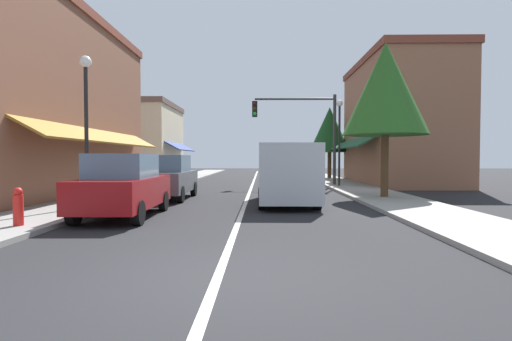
# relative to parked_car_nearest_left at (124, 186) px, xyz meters

# --- Properties ---
(ground_plane) EXTENTS (80.00, 80.00, 0.00)m
(ground_plane) POSITION_rel_parked_car_nearest_left_xyz_m (3.24, 12.31, -0.88)
(ground_plane) COLOR black
(sidewalk_left) EXTENTS (2.60, 56.00, 0.12)m
(sidewalk_left) POSITION_rel_parked_car_nearest_left_xyz_m (-2.26, 12.31, -0.82)
(sidewalk_left) COLOR gray
(sidewalk_left) RESTS_ON ground
(sidewalk_right) EXTENTS (2.60, 56.00, 0.12)m
(sidewalk_right) POSITION_rel_parked_car_nearest_left_xyz_m (8.74, 12.31, -0.82)
(sidewalk_right) COLOR gray
(sidewalk_right) RESTS_ON ground
(lane_center_stripe) EXTENTS (0.14, 52.00, 0.01)m
(lane_center_stripe) POSITION_rel_parked_car_nearest_left_xyz_m (3.24, 12.31, -0.88)
(lane_center_stripe) COLOR silver
(lane_center_stripe) RESTS_ON ground
(storefront_left_block) EXTENTS (6.10, 14.20, 8.09)m
(storefront_left_block) POSITION_rel_parked_car_nearest_left_xyz_m (-5.95, 6.31, 3.17)
(storefront_left_block) COLOR brown
(storefront_left_block) RESTS_ON ground
(storefront_right_block) EXTENTS (6.09, 10.20, 7.81)m
(storefront_right_block) POSITION_rel_parked_car_nearest_left_xyz_m (12.42, 14.31, 3.03)
(storefront_right_block) COLOR #8E5B42
(storefront_right_block) RESTS_ON ground
(storefront_far_left) EXTENTS (6.62, 8.20, 6.18)m
(storefront_far_left) POSITION_rel_parked_car_nearest_left_xyz_m (-6.21, 22.31, 2.22)
(storefront_far_left) COLOR beige
(storefront_far_left) RESTS_ON ground
(parked_car_nearest_left) EXTENTS (1.85, 4.13, 1.77)m
(parked_car_nearest_left) POSITION_rel_parked_car_nearest_left_xyz_m (0.00, 0.00, 0.00)
(parked_car_nearest_left) COLOR maroon
(parked_car_nearest_left) RESTS_ON ground
(parked_car_second_left) EXTENTS (1.80, 4.11, 1.77)m
(parked_car_second_left) POSITION_rel_parked_car_nearest_left_xyz_m (0.06, 4.95, 0.00)
(parked_car_second_left) COLOR #4C5156
(parked_car_second_left) RESTS_ON ground
(van_in_lane) EXTENTS (2.02, 5.19, 2.12)m
(van_in_lane) POSITION_rel_parked_car_nearest_left_xyz_m (4.74, 3.34, 0.27)
(van_in_lane) COLOR #B2B7BC
(van_in_lane) RESTS_ON ground
(traffic_signal_mast_arm) EXTENTS (4.86, 0.50, 5.31)m
(traffic_signal_mast_arm) POSITION_rel_parked_car_nearest_left_xyz_m (6.32, 12.14, 2.76)
(traffic_signal_mast_arm) COLOR #333333
(traffic_signal_mast_arm) RESTS_ON ground
(street_lamp_left_near) EXTENTS (0.36, 0.36, 4.82)m
(street_lamp_left_near) POSITION_rel_parked_car_nearest_left_xyz_m (-1.62, 1.36, 2.37)
(street_lamp_left_near) COLOR black
(street_lamp_left_near) RESTS_ON ground
(street_lamp_right_mid) EXTENTS (0.36, 0.36, 4.85)m
(street_lamp_right_mid) POSITION_rel_parked_car_nearest_left_xyz_m (8.11, 11.11, 2.38)
(street_lamp_right_mid) COLOR black
(street_lamp_right_mid) RESTS_ON ground
(tree_right_near) EXTENTS (3.32, 3.32, 6.22)m
(tree_right_near) POSITION_rel_parked_car_nearest_left_xyz_m (8.72, 4.92, 3.49)
(tree_right_near) COLOR #4C331E
(tree_right_near) RESTS_ON ground
(tree_right_far) EXTENTS (3.14, 3.14, 5.55)m
(tree_right_far) POSITION_rel_parked_car_nearest_left_xyz_m (9.02, 19.72, 2.93)
(tree_right_far) COLOR #4C331E
(tree_right_far) RESTS_ON ground
(fire_hydrant) EXTENTS (0.22, 0.22, 0.87)m
(fire_hydrant) POSITION_rel_parked_car_nearest_left_xyz_m (-1.69, -2.05, -0.33)
(fire_hydrant) COLOR red
(fire_hydrant) RESTS_ON ground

